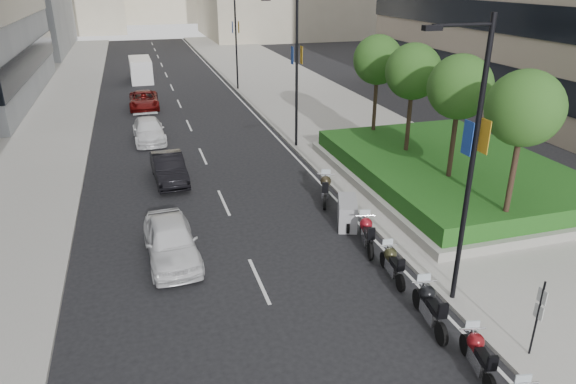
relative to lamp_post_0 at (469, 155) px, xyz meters
name	(u,v)px	position (x,y,z in m)	size (l,w,h in m)	color
ground	(342,345)	(-4.14, -1.00, -5.07)	(160.00, 160.00, 0.00)	black
sidewalk_right	(306,100)	(4.86, 29.00, -4.99)	(10.00, 100.00, 0.15)	#9E9B93
sidewalk_left	(39,118)	(-16.14, 29.00, -4.99)	(8.00, 100.00, 0.15)	#9E9B93
lane_edge	(245,105)	(-0.44, 29.00, -5.06)	(0.12, 100.00, 0.01)	silver
lane_centre	(182,109)	(-5.64, 29.00, -5.06)	(0.12, 100.00, 0.01)	silver
planter	(450,177)	(5.86, 9.00, -4.72)	(10.00, 14.00, 0.40)	gray
hedge	(451,166)	(5.86, 9.00, -4.12)	(9.40, 13.40, 0.80)	#174B15
tree_0	(524,109)	(4.36, 3.00, 0.36)	(2.80, 2.80, 6.30)	#332319
tree_1	(460,87)	(4.36, 7.00, 0.36)	(2.80, 2.80, 6.30)	#332319
tree_2	(413,72)	(4.36, 11.00, 0.36)	(2.80, 2.80, 6.30)	#332319
tree_3	(378,60)	(4.36, 15.00, 0.36)	(2.80, 2.80, 6.30)	#332319
lamp_post_0	(469,155)	(0.00, 0.00, 0.00)	(2.34, 0.45, 9.00)	black
lamp_post_1	(294,65)	(0.00, 17.00, 0.00)	(2.34, 0.45, 9.00)	black
lamp_post_2	(234,34)	(0.00, 35.00, 0.00)	(2.34, 0.45, 9.00)	black
parking_sign	(538,315)	(0.66, -3.00, -3.61)	(0.06, 0.32, 2.50)	black
motorcycle_1	(478,355)	(-1.13, -3.07, -4.49)	(0.77, 2.15, 1.09)	black
motorcycle_2	(430,306)	(-1.25, -0.85, -4.42)	(0.80, 2.41, 1.20)	black
motorcycle_3	(392,264)	(-1.12, 1.84, -4.49)	(0.72, 2.15, 1.07)	black
motorcycle_4	(367,233)	(-1.05, 4.10, -4.44)	(0.88, 2.30, 1.17)	black
motorcycle_5	(347,213)	(-1.00, 6.16, -4.50)	(1.36, 2.03, 1.14)	black
motorcycle_6	(325,189)	(-1.01, 8.77, -4.43)	(1.09, 2.26, 1.18)	black
car_a	(171,241)	(-8.41, 5.39, -4.29)	(1.83, 4.55, 1.55)	white
car_b	(169,168)	(-7.84, 13.49, -4.35)	(1.51, 4.34, 1.43)	black
car_c	(149,130)	(-8.49, 21.09, -4.39)	(1.90, 4.68, 1.36)	white
car_d	(144,100)	(-8.45, 30.13, -4.39)	(2.24, 4.86, 1.35)	#5B0B0A
delivery_van	(141,71)	(-8.25, 41.98, -4.02)	(2.12, 5.35, 2.23)	white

